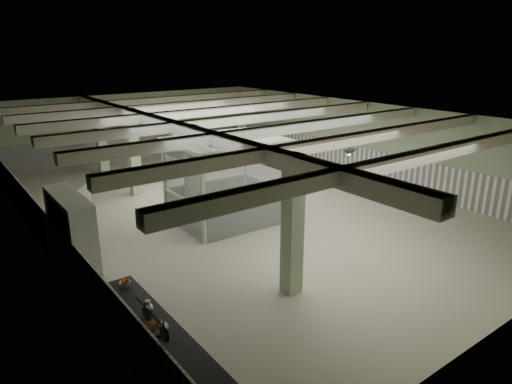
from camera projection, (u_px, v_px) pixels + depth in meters
floor at (239, 208)px, 17.72m from camera, size 20.00×20.00×0.00m
ceiling at (238, 115)px, 16.62m from camera, size 14.00×20.00×0.02m
wall_back at (134, 127)px, 24.82m from camera, size 14.00×0.02×3.60m
wall_front at (509, 256)px, 9.53m from camera, size 14.00×0.02×3.60m
wall_left at (39, 198)px, 13.20m from camera, size 0.02×20.00×3.60m
wall_right at (362, 141)px, 21.15m from camera, size 0.02×20.00×3.60m
wainscot_left at (45, 231)px, 13.53m from camera, size 0.05×19.90×1.50m
wainscot_right at (360, 163)px, 21.45m from camera, size 0.05×19.90×1.50m
wainscot_back at (136, 146)px, 25.12m from camera, size 13.90×0.05×1.50m
girder at (176, 128)px, 15.27m from camera, size 0.45×19.90×0.40m
beam_a at (414, 158)px, 10.94m from camera, size 13.90×0.35×0.32m
beam_b at (338, 142)px, 12.85m from camera, size 13.90×0.35×0.32m
beam_c at (281, 129)px, 14.77m from camera, size 13.90×0.35×0.32m
beam_d at (238, 120)px, 16.68m from camera, size 13.90×0.35×0.32m
beam_e at (203, 112)px, 18.59m from camera, size 13.90×0.35×0.32m
beam_f at (175, 106)px, 20.50m from camera, size 13.90×0.35×0.32m
beam_g at (152, 101)px, 22.41m from camera, size 13.90×0.35×0.32m
column_a at (292, 226)px, 11.17m from camera, size 0.42×0.42×3.60m
column_b at (193, 180)px, 14.99m from camera, size 0.42×0.42×3.60m
column_c at (133, 153)px, 18.81m from camera, size 0.42×0.42×3.60m
column_d at (101, 138)px, 21.87m from camera, size 0.42×0.42×3.60m
hook_rail at (151, 313)px, 7.41m from camera, size 0.02×1.20×0.02m
pendant_front at (349, 152)px, 13.25m from camera, size 0.44×0.44×0.22m
pendant_mid at (241, 127)px, 17.46m from camera, size 0.44×0.44×0.22m
pendant_back at (180, 112)px, 21.28m from camera, size 0.44×0.44×0.22m
prep_counter at (162, 357)px, 8.52m from camera, size 0.89×5.12×0.91m
pitcher_far at (148, 307)px, 9.06m from camera, size 0.22×0.24×0.29m
veg_colander at (156, 325)px, 8.52m from camera, size 0.63×0.63×0.23m
orange_bowl at (125, 284)px, 10.14m from camera, size 0.26×0.26×0.09m
skillet_near at (164, 334)px, 7.24m from camera, size 0.04×0.27×0.27m
skillet_far at (146, 314)px, 7.79m from camera, size 0.03×0.23×0.23m
walkin_cooler at (73, 234)px, 12.21m from camera, size 1.13×2.61×2.39m
guard_booth at (227, 167)px, 15.90m from camera, size 3.77×3.22×2.97m
filing_cabinet at (277, 195)px, 17.31m from camera, size 0.60×0.68×1.22m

